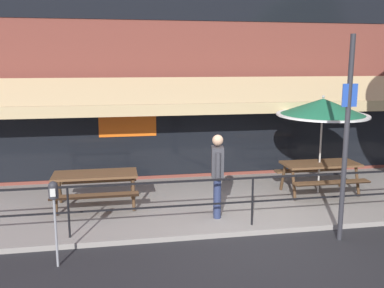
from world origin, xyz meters
TOP-DOWN VIEW (x-y plane):
  - ground_plane at (0.00, 0.00)m, footprint 120.00×120.00m
  - patio_deck at (0.00, 2.00)m, footprint 15.00×4.00m
  - restaurant_building at (0.00, 4.22)m, footprint 15.00×1.60m
  - patio_railing at (0.00, 0.30)m, footprint 13.84×0.04m
  - picnic_table_left at (-3.04, 1.91)m, footprint 1.80×1.42m
  - picnic_table_centre at (2.24, 1.96)m, footprint 1.80×1.42m
  - patio_umbrella_centre at (2.24, 2.01)m, footprint 2.14×2.14m
  - pedestrian_walking at (-0.56, 0.88)m, footprint 0.31×0.61m
  - parking_meter_near at (-3.55, -0.63)m, footprint 0.15×0.16m
  - street_sign_pole at (1.45, -0.45)m, footprint 0.28×0.09m

SIDE VIEW (x-z plane):
  - ground_plane at x=0.00m, z-range 0.00..0.00m
  - patio_deck at x=0.00m, z-range 0.00..0.10m
  - picnic_table_left at x=-3.04m, z-range 0.33..1.08m
  - picnic_table_centre at x=2.24m, z-range 0.33..1.08m
  - patio_railing at x=0.00m, z-range 0.32..1.28m
  - pedestrian_walking at x=-0.56m, z-range 0.20..1.91m
  - parking_meter_near at x=-3.55m, z-range 0.44..1.86m
  - street_sign_pole at x=1.45m, z-range 0.06..3.76m
  - patio_umbrella_centre at x=2.24m, z-range 0.99..3.37m
  - restaurant_building at x=0.00m, z-range -0.02..7.11m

